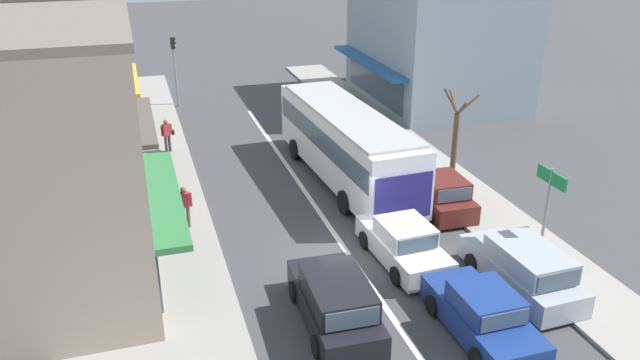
{
  "coord_description": "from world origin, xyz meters",
  "views": [
    {
      "loc": [
        -6.5,
        -17.43,
        10.93
      ],
      "look_at": [
        0.15,
        4.14,
        1.2
      ],
      "focal_mm": 35.0,
      "sensor_mm": 36.0,
      "label": 1
    }
  ],
  "objects": [
    {
      "name": "pedestrian_with_handbag_near",
      "position": [
        -5.16,
        12.05,
        1.07
      ],
      "size": [
        0.64,
        0.42,
        1.63
      ],
      "color": "#333338",
      "rests_on": "sidewalk_left"
    },
    {
      "name": "parked_wagon_kerb_rear",
      "position": [
        4.46,
        12.95,
        0.75
      ],
      "size": [
        1.96,
        4.51,
        1.58
      ],
      "color": "black",
      "rests_on": "ground"
    },
    {
      "name": "sidewalk_left",
      "position": [
        -6.8,
        6.0,
        0.07
      ],
      "size": [
        5.2,
        44.0,
        0.14
      ],
      "primitive_type": "cube",
      "color": "gray",
      "rests_on": "ground"
    },
    {
      "name": "sedan_behind_bus_near",
      "position": [
        2.04,
        -5.03,
        0.66
      ],
      "size": [
        1.92,
        4.21,
        1.47
      ],
      "color": "navy",
      "rests_on": "ground"
    },
    {
      "name": "parked_wagon_kerb_front",
      "position": [
        4.45,
        -3.36,
        0.75
      ],
      "size": [
        2.06,
        4.56,
        1.58
      ],
      "color": "#9EA3A8",
      "rests_on": "ground"
    },
    {
      "name": "directional_road_sign",
      "position": [
        5.7,
        -2.46,
        2.68
      ],
      "size": [
        0.1,
        1.4,
        3.6
      ],
      "color": "gray",
      "rests_on": "ground"
    },
    {
      "name": "shopfront_mid_block",
      "position": [
        -10.18,
        9.15,
        4.22
      ],
      "size": [
        7.89,
        7.46,
        8.45
      ],
      "color": "gray",
      "rests_on": "ground"
    },
    {
      "name": "ground_plane",
      "position": [
        0.0,
        0.0,
        0.0
      ],
      "size": [
        140.0,
        140.0,
        0.0
      ],
      "primitive_type": "plane",
      "color": "#3F3F42"
    },
    {
      "name": "kerb_right",
      "position": [
        6.2,
        6.0,
        0.06
      ],
      "size": [
        2.8,
        44.0,
        0.12
      ],
      "primitive_type": "cube",
      "color": "gray",
      "rests_on": "ground"
    },
    {
      "name": "pedestrian_browsing_midblock",
      "position": [
        -5.16,
        3.75,
        1.07
      ],
      "size": [
        0.55,
        0.31,
        1.63
      ],
      "color": "#4C4742",
      "rests_on": "sidewalk_left"
    },
    {
      "name": "lane_centre_line",
      "position": [
        0.0,
        4.0,
        0.0
      ],
      "size": [
        0.2,
        28.0,
        0.01
      ],
      "primitive_type": "cube",
      "color": "silver",
      "rests_on": "ground"
    },
    {
      "name": "wagon_queue_far_back",
      "position": [
        -1.7,
        -3.34,
        0.75
      ],
      "size": [
        2.05,
        4.56,
        1.58
      ],
      "color": "black",
      "rests_on": "ground"
    },
    {
      "name": "parked_hatchback_kerb_third",
      "position": [
        4.48,
        7.66,
        0.71
      ],
      "size": [
        1.88,
        3.74,
        1.54
      ],
      "color": "#B7B29E",
      "rests_on": "ground"
    },
    {
      "name": "city_bus",
      "position": [
        2.01,
        6.36,
        1.88
      ],
      "size": [
        3.13,
        10.97,
        3.23
      ],
      "color": "silver",
      "rests_on": "ground"
    },
    {
      "name": "shopfront_far_end",
      "position": [
        -10.18,
        16.81,
        3.56
      ],
      "size": [
        7.14,
        7.65,
        7.12
      ],
      "color": "#84939E",
      "rests_on": "ground"
    },
    {
      "name": "shopfront_corner_near",
      "position": [
        -10.18,
        1.11,
        4.12
      ],
      "size": [
        8.59,
        8.0,
        8.25
      ],
      "color": "gray",
      "rests_on": "ground"
    },
    {
      "name": "street_tree_right",
      "position": [
        6.4,
        4.84,
        1.98
      ],
      "size": [
        1.71,
        1.49,
        4.32
      ],
      "color": "brown",
      "rests_on": "ground"
    },
    {
      "name": "parked_hatchback_kerb_second",
      "position": [
        4.57,
        2.44,
        0.71
      ],
      "size": [
        1.91,
        3.75,
        1.54
      ],
      "color": "#561E19",
      "rests_on": "ground"
    },
    {
      "name": "sedan_queue_gap_filler",
      "position": [
        1.61,
        -0.68,
        0.66
      ],
      "size": [
        2.04,
        4.27,
        1.47
      ],
      "color": "silver",
      "rests_on": "ground"
    },
    {
      "name": "traffic_light_downstreet",
      "position": [
        -3.94,
        20.26,
        2.85
      ],
      "size": [
        0.33,
        0.24,
        4.2
      ],
      "color": "gray",
      "rests_on": "ground"
    },
    {
      "name": "building_right_far",
      "position": [
        11.48,
        16.92,
        4.51
      ],
      "size": [
        8.93,
        10.49,
        9.04
      ],
      "color": "#84939E",
      "rests_on": "ground"
    }
  ]
}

